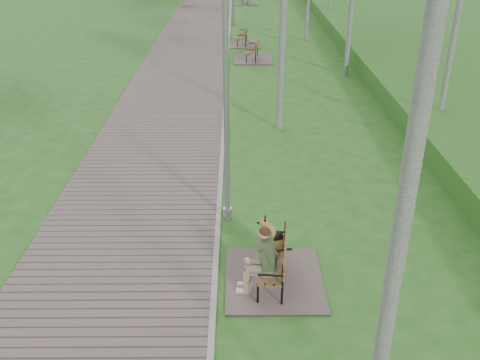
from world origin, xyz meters
name	(u,v)px	position (x,y,z in m)	size (l,w,h in m)	color
ground	(219,201)	(0.00, 0.00, 0.00)	(120.00, 120.00, 0.00)	#2A5F1E
walkway	(200,20)	(-1.75, 21.50, 0.02)	(3.50, 67.00, 0.04)	#72625C
kerb	(230,19)	(0.00, 21.50, 0.03)	(0.10, 67.00, 0.05)	#999993
embankment	(447,25)	(12.00, 20.00, 0.00)	(14.00, 70.00, 1.60)	#498933
bench_main	(269,263)	(0.92, -2.81, 0.39)	(1.63, 1.81, 1.42)	#72625C
bench_second	(252,56)	(1.03, 12.24, 0.18)	(1.59, 1.76, 0.97)	#72625C
bench_third	(242,41)	(0.64, 15.10, 0.18)	(1.59, 1.76, 0.97)	#72625C
bench_far	(246,1)	(1.00, 27.46, 0.18)	(1.58, 1.76, 0.97)	#72625C
lamp_post_near	(226,121)	(0.19, -0.75, 2.12)	(0.18, 0.18, 4.55)	#919398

